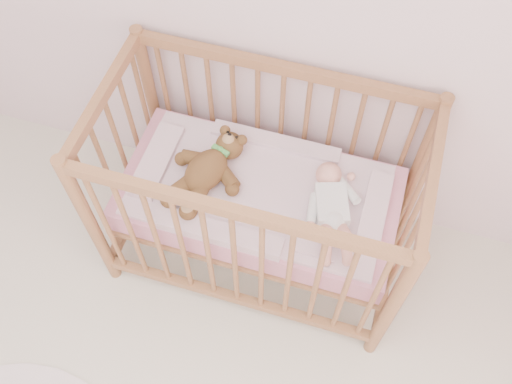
% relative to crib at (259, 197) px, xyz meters
% --- Properties ---
extents(crib, '(1.36, 0.76, 1.00)m').
position_rel_crib_xyz_m(crib, '(0.00, 0.00, 0.00)').
color(crib, '#A16744').
rests_on(crib, floor).
extents(mattress, '(1.22, 0.62, 0.13)m').
position_rel_crib_xyz_m(mattress, '(0.00, 0.00, -0.01)').
color(mattress, pink).
rests_on(mattress, crib).
extents(blanket, '(1.10, 0.58, 0.06)m').
position_rel_crib_xyz_m(blanket, '(0.00, 0.00, 0.06)').
color(blanket, pink).
rests_on(blanket, mattress).
extents(baby, '(0.38, 0.55, 0.12)m').
position_rel_crib_xyz_m(baby, '(0.32, -0.02, 0.14)').
color(baby, white).
rests_on(baby, blanket).
extents(teddy_bear, '(0.48, 0.58, 0.14)m').
position_rel_crib_xyz_m(teddy_bear, '(-0.23, -0.02, 0.15)').
color(teddy_bear, brown).
rests_on(teddy_bear, blanket).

